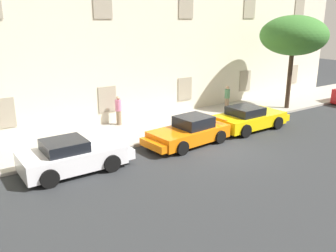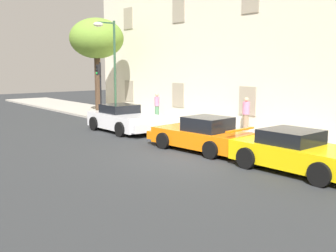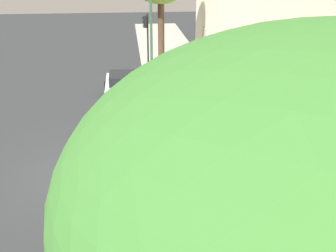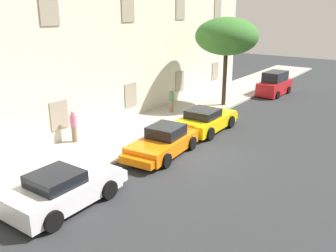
% 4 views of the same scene
% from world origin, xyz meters
% --- Properties ---
extents(ground_plane, '(80.00, 80.00, 0.00)m').
position_xyz_m(ground_plane, '(0.00, 0.00, 0.00)').
color(ground_plane, '#2B2D30').
extents(sidewalk, '(60.00, 4.16, 0.14)m').
position_xyz_m(sidewalk, '(0.00, 4.42, 0.07)').
color(sidewalk, '#A8A399').
rests_on(sidewalk, ground).
extents(sportscar_red_lead, '(4.54, 2.23, 1.40)m').
position_xyz_m(sportscar_red_lead, '(-6.65, 1.33, 0.63)').
color(sportscar_red_lead, white).
rests_on(sportscar_red_lead, ground).
extents(sportscar_yellow_flank, '(4.62, 2.39, 1.39)m').
position_xyz_m(sportscar_yellow_flank, '(-0.93, 1.27, 0.61)').
color(sportscar_yellow_flank, orange).
rests_on(sportscar_yellow_flank, ground).
extents(sportscar_white_middle, '(4.66, 2.32, 1.34)m').
position_xyz_m(sportscar_white_middle, '(3.73, 1.42, 0.61)').
color(sportscar_white_middle, yellow).
rests_on(sportscar_white_middle, ground).
extents(traffic_light, '(0.22, 0.36, 3.48)m').
position_xyz_m(traffic_light, '(-11.47, 2.59, 2.52)').
color(traffic_light, black).
rests_on(traffic_light, sidewalk).
extents(street_lamp, '(0.44, 1.42, 5.90)m').
position_xyz_m(street_lamp, '(-9.89, 2.36, 4.19)').
color(street_lamp, '#2D5138').
rests_on(street_lamp, sidewalk).
extents(pedestrian_admiring, '(0.45, 0.45, 1.70)m').
position_xyz_m(pedestrian_admiring, '(-2.39, 5.90, 1.01)').
color(pedestrian_admiring, '#8C7259').
rests_on(pedestrian_admiring, sidewalk).
extents(pedestrian_strolling, '(0.40, 0.40, 1.57)m').
position_xyz_m(pedestrian_strolling, '(-9.24, 5.42, 0.95)').
color(pedestrian_strolling, '#4C7F59').
rests_on(pedestrian_strolling, sidewalk).
extents(pedestrian_bystander, '(0.47, 0.47, 1.61)m').
position_xyz_m(pedestrian_bystander, '(5.30, 5.05, 0.97)').
color(pedestrian_bystander, '#8C7259').
rests_on(pedestrian_bystander, sidewalk).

